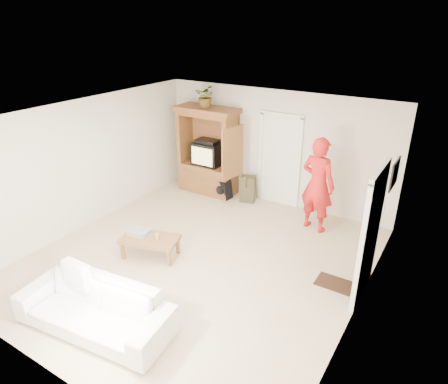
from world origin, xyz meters
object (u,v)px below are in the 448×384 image
object	(u,v)px
coffee_table	(150,240)
armoire	(209,156)
sofa	(94,308)
man	(318,185)

from	to	relation	value
coffee_table	armoire	bearing A→B (deg)	86.59
sofa	coffee_table	size ratio (longest dim) A/B	1.95
sofa	man	bearing A→B (deg)	63.37
man	sofa	xyz separation A→B (m)	(-1.58, -4.37, -0.65)
armoire	sofa	xyz separation A→B (m)	(1.32, -4.81, -0.58)
armoire	sofa	size ratio (longest dim) A/B	0.94
armoire	man	bearing A→B (deg)	-8.72
armoire	sofa	distance (m)	5.03
sofa	coffee_table	world-z (taller)	sofa
armoire	man	distance (m)	2.94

